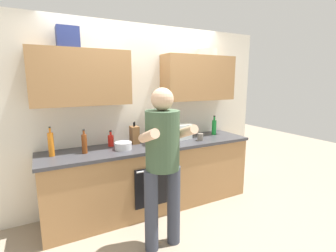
% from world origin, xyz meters
% --- Properties ---
extents(ground_plane, '(12.00, 12.00, 0.00)m').
position_xyz_m(ground_plane, '(0.00, 0.00, 0.00)').
color(ground_plane, gray).
extents(back_wall_unit, '(4.00, 0.38, 2.50)m').
position_xyz_m(back_wall_unit, '(-0.00, 0.27, 1.49)').
color(back_wall_unit, silver).
rests_on(back_wall_unit, ground).
extents(counter, '(2.84, 0.67, 0.90)m').
position_xyz_m(counter, '(-0.00, -0.00, 0.45)').
color(counter, '#A37547').
rests_on(counter, ground).
extents(person_standing, '(0.49, 0.45, 1.68)m').
position_xyz_m(person_standing, '(-0.26, -0.81, 0.99)').
color(person_standing, '#383D4C').
rests_on(person_standing, ground).
extents(bottle_soda, '(0.07, 0.07, 0.30)m').
position_xyz_m(bottle_soda, '(1.10, 0.10, 1.02)').
color(bottle_soda, '#198C33').
rests_on(bottle_soda, counter).
extents(bottle_juice, '(0.06, 0.06, 0.34)m').
position_xyz_m(bottle_juice, '(-1.22, 0.06, 1.04)').
color(bottle_juice, orange).
rests_on(bottle_juice, counter).
extents(bottle_vinegar, '(0.06, 0.06, 0.29)m').
position_xyz_m(bottle_vinegar, '(-0.88, 0.00, 1.02)').
color(bottle_vinegar, brown).
rests_on(bottle_vinegar, counter).
extents(bottle_hotsauce, '(0.07, 0.07, 0.21)m').
position_xyz_m(bottle_hotsauce, '(-0.52, 0.17, 0.98)').
color(bottle_hotsauce, red).
rests_on(bottle_hotsauce, counter).
extents(bottle_syrup, '(0.07, 0.07, 0.32)m').
position_xyz_m(bottle_syrup, '(0.31, -0.03, 1.03)').
color(bottle_syrup, '#8C4C14').
rests_on(bottle_syrup, counter).
extents(cup_stoneware, '(0.08, 0.08, 0.10)m').
position_xyz_m(cup_stoneware, '(0.68, -0.13, 0.95)').
color(cup_stoneware, slate).
rests_on(cup_stoneware, counter).
extents(mixing_bowl, '(0.21, 0.21, 0.09)m').
position_xyz_m(mixing_bowl, '(-0.43, -0.05, 0.95)').
color(mixing_bowl, silver).
rests_on(mixing_bowl, counter).
extents(knife_block, '(0.10, 0.14, 0.29)m').
position_xyz_m(knife_block, '(-0.20, 0.16, 1.02)').
color(knife_block, brown).
rests_on(knife_block, counter).
extents(grocery_bag_bread, '(0.26, 0.21, 0.23)m').
position_xyz_m(grocery_bag_bread, '(0.05, -0.04, 1.02)').
color(grocery_bag_bread, tan).
rests_on(grocery_bag_bread, counter).
extents(grocery_bag_produce, '(0.28, 0.19, 0.22)m').
position_xyz_m(grocery_bag_produce, '(0.50, 0.07, 1.01)').
color(grocery_bag_produce, silver).
rests_on(grocery_bag_produce, counter).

